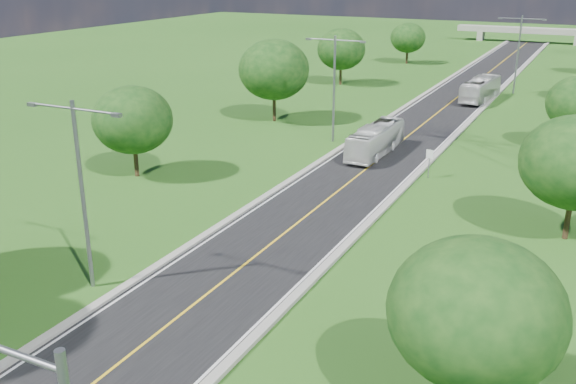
{
  "coord_description": "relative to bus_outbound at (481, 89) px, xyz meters",
  "views": [
    {
      "loc": [
        16.92,
        -10.63,
        16.2
      ],
      "look_at": [
        0.41,
        22.46,
        3.0
      ],
      "focal_mm": 40.0,
      "sensor_mm": 36.0,
      "label": 1
    }
  ],
  "objects": [
    {
      "name": "speed_limit_sign",
      "position": [
        2.26,
        -33.08,
        0.11
      ],
      "size": [
        0.55,
        0.09,
        2.4
      ],
      "color": "slate",
      "rests_on": "ground"
    },
    {
      "name": "road",
      "position": [
        -2.94,
        -5.07,
        -1.46
      ],
      "size": [
        8.0,
        150.0,
        0.06
      ],
      "primitive_type": "cube",
      "color": "black",
      "rests_on": "ground"
    },
    {
      "name": "tree_ra",
      "position": [
        11.06,
        -61.07,
        3.16
      ],
      "size": [
        6.3,
        6.3,
        7.33
      ],
      "color": "black",
      "rests_on": "ground"
    },
    {
      "name": "curb_right",
      "position": [
        1.31,
        -5.07,
        -1.38
      ],
      "size": [
        0.5,
        150.0,
        0.22
      ],
      "primitive_type": "cube",
      "color": "gray",
      "rests_on": "ground"
    },
    {
      "name": "streetlight_far_right",
      "position": [
        3.06,
        6.93,
        4.46
      ],
      "size": [
        5.9,
        0.25,
        10.0
      ],
      "color": "slate",
      "rests_on": "ground"
    },
    {
      "name": "tree_ld",
      "position": [
        -19.94,
        2.93,
        3.47
      ],
      "size": [
        6.72,
        6.72,
        7.82
      ],
      "color": "black",
      "rests_on": "ground"
    },
    {
      "name": "bus_inbound",
      "position": [
        -3.74,
        -28.67,
        -0.09
      ],
      "size": [
        2.38,
        9.61,
        2.67
      ],
      "primitive_type": "imported",
      "rotation": [
        0.0,
        0.0,
        -0.01
      ],
      "color": "silver",
      "rests_on": "road"
    },
    {
      "name": "streetlight_mid_left",
      "position": [
        -8.94,
        -26.07,
        4.46
      ],
      "size": [
        5.9,
        0.25,
        10.0
      ],
      "color": "slate",
      "rests_on": "ground"
    },
    {
      "name": "overpass",
      "position": [
        -2.94,
        68.93,
        0.93
      ],
      "size": [
        30.0,
        3.0,
        3.2
      ],
      "color": "gray",
      "rests_on": "ground"
    },
    {
      "name": "tree_le",
      "position": [
        -17.44,
        26.93,
        2.85
      ],
      "size": [
        5.88,
        5.88,
        6.84
      ],
      "color": "black",
      "rests_on": "ground"
    },
    {
      "name": "tree_lc",
      "position": [
        -17.94,
        -21.07,
        4.09
      ],
      "size": [
        7.56,
        7.56,
        8.79
      ],
      "color": "black",
      "rests_on": "ground"
    },
    {
      "name": "ground",
      "position": [
        -2.94,
        -11.07,
        -1.49
      ],
      "size": [
        260.0,
        260.0,
        0.0
      ],
      "primitive_type": "plane",
      "color": "#265618",
      "rests_on": "ground"
    },
    {
      "name": "streetlight_near_left",
      "position": [
        -8.94,
        -59.07,
        4.46
      ],
      "size": [
        5.9,
        0.25,
        10.0
      ],
      "color": "slate",
      "rests_on": "ground"
    },
    {
      "name": "curb_left",
      "position": [
        -7.19,
        -5.07,
        -1.38
      ],
      "size": [
        0.5,
        150.0,
        0.22
      ],
      "primitive_type": "cube",
      "color": "gray",
      "rests_on": "ground"
    },
    {
      "name": "bus_outbound",
      "position": [
        0.0,
        0.0,
        0.0
      ],
      "size": [
        3.27,
        10.41,
        2.85
      ],
      "primitive_type": "imported",
      "rotation": [
        0.0,
        0.0,
        3.05
      ],
      "color": "silver",
      "rests_on": "road"
    },
    {
      "name": "tree_lb",
      "position": [
        -18.94,
        -43.07,
        3.16
      ],
      "size": [
        6.3,
        6.3,
        7.33
      ],
      "color": "black",
      "rests_on": "ground"
    }
  ]
}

